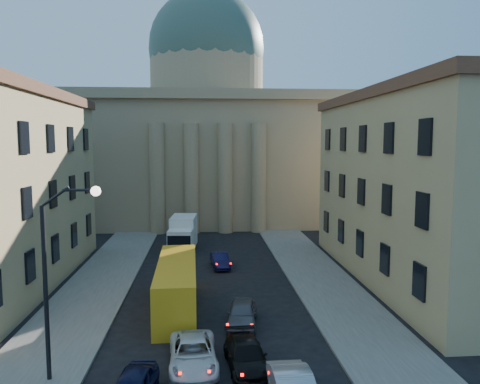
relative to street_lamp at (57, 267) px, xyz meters
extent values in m
cube|color=#5A5852|center=(-1.53, 10.00, -5.21)|extent=(5.00, 60.00, 0.15)
cube|color=#5A5852|center=(15.47, 10.00, -5.21)|extent=(5.00, 60.00, 0.15)
cube|color=#8B7855|center=(6.97, 48.00, 2.71)|extent=(34.00, 26.00, 16.00)
cube|color=#8B7855|center=(6.97, 48.00, 11.11)|extent=(35.50, 27.50, 1.20)
cylinder|color=#8B7855|center=(6.97, 48.00, 14.71)|extent=(16.00, 16.00, 8.00)
sphere|color=#425A4C|center=(6.97, 48.00, 18.71)|extent=(16.40, 16.40, 16.40)
cube|color=#8B7855|center=(-14.03, 46.00, 0.21)|extent=(13.00, 13.00, 11.00)
cone|color=#533223|center=(-14.03, 46.00, 7.71)|extent=(26.02, 26.02, 4.00)
cube|color=#8B7855|center=(27.97, 46.00, 0.21)|extent=(13.00, 13.00, 11.00)
cone|color=#533223|center=(27.97, 46.00, 7.71)|extent=(26.02, 26.02, 4.00)
cylinder|color=#8B7855|center=(0.97, 34.80, 1.21)|extent=(1.80, 1.80, 13.00)
cylinder|color=#8B7855|center=(4.97, 34.80, 1.21)|extent=(1.80, 1.80, 13.00)
cylinder|color=#8B7855|center=(8.97, 34.80, 1.21)|extent=(1.80, 1.80, 13.00)
cylinder|color=#8B7855|center=(12.97, 34.80, 1.21)|extent=(1.80, 1.80, 13.00)
cube|color=tan|center=(23.97, 14.00, 1.71)|extent=(11.00, 26.00, 14.00)
cube|color=#533223|center=(23.97, 14.00, 9.01)|extent=(11.60, 26.60, 0.80)
cylinder|color=black|center=(-0.53, 0.00, -1.29)|extent=(0.20, 0.20, 8.00)
cylinder|color=black|center=(0.02, 0.00, 3.06)|extent=(1.30, 0.12, 0.96)
cylinder|color=black|center=(1.02, 0.00, 3.36)|extent=(1.30, 0.12, 0.12)
sphere|color=white|center=(1.77, 0.00, 3.31)|extent=(0.44, 0.44, 0.44)
imported|color=silver|center=(5.87, 0.86, -4.61)|extent=(2.50, 4.98, 1.35)
imported|color=black|center=(8.39, 0.51, -4.64)|extent=(2.20, 4.62, 1.30)
imported|color=#4C4C51|center=(8.63, 5.92, -4.57)|extent=(2.23, 4.37, 1.43)
imported|color=black|center=(7.77, 18.82, -4.66)|extent=(1.73, 3.94, 1.26)
cube|color=gold|center=(4.65, 9.05, -3.78)|extent=(2.68, 10.72, 3.01)
cube|color=black|center=(4.65, 9.05, -3.30)|extent=(2.73, 10.14, 1.07)
cylinder|color=black|center=(3.77, 5.15, -4.80)|extent=(0.31, 0.98, 0.97)
cylinder|color=black|center=(5.71, 5.20, -4.80)|extent=(0.31, 0.98, 0.97)
cylinder|color=black|center=(3.59, 12.91, -4.80)|extent=(0.31, 0.98, 0.97)
cylinder|color=black|center=(5.53, 12.96, -4.80)|extent=(0.31, 0.98, 0.97)
cube|color=silver|center=(4.15, 23.98, -4.09)|extent=(2.47, 2.56, 2.39)
cube|color=black|center=(4.06, 22.83, -3.79)|extent=(2.20, 0.29, 1.10)
cube|color=silver|center=(4.35, 26.66, -3.54)|extent=(2.70, 4.36, 3.09)
cylinder|color=black|center=(3.12, 23.66, -4.84)|extent=(0.35, 0.92, 0.90)
cylinder|color=black|center=(5.11, 23.50, -4.84)|extent=(0.35, 0.92, 0.90)
cylinder|color=black|center=(3.43, 27.63, -4.84)|extent=(0.35, 0.92, 0.90)
cylinder|color=black|center=(5.42, 27.48, -4.84)|extent=(0.35, 0.92, 0.90)
camera|label=1|loc=(6.46, -20.57, 5.39)|focal=35.00mm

